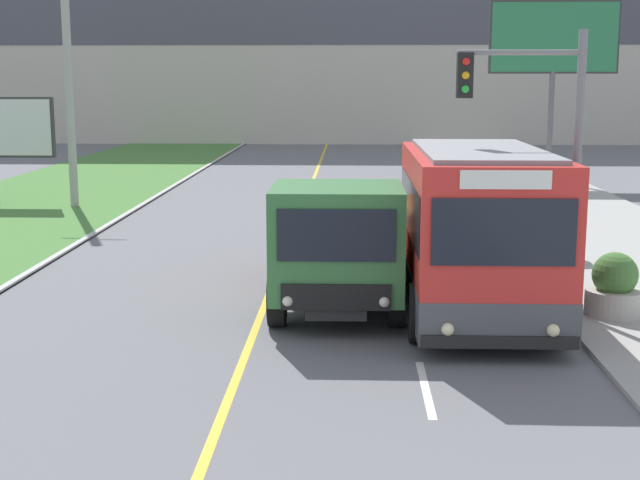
{
  "coord_description": "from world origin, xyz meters",
  "views": [
    {
      "loc": [
        1.68,
        0.27,
        4.34
      ],
      "look_at": [
        1.1,
        16.49,
        1.4
      ],
      "focal_mm": 50.0,
      "sensor_mm": 36.0,
      "label": 1
    }
  ],
  "objects": [
    {
      "name": "apartment_block_background",
      "position": [
        0.0,
        64.47,
        9.4
      ],
      "size": [
        80.0,
        8.04,
        18.79
      ],
      "color": "beige",
      "rests_on": "ground_plane"
    },
    {
      "name": "city_bus",
      "position": [
        3.96,
        16.19,
        1.58
      ],
      "size": [
        2.62,
        5.56,
        3.13
      ],
      "color": "red",
      "rests_on": "ground_plane"
    },
    {
      "name": "dump_truck",
      "position": [
        1.43,
        16.73,
        1.24
      ],
      "size": [
        2.42,
        6.68,
        2.49
      ],
      "color": "black",
      "rests_on": "ground_plane"
    },
    {
      "name": "utility_pole_far",
      "position": [
        -7.87,
        30.39,
        4.61
      ],
      "size": [
        1.8,
        0.28,
        9.11
      ],
      "color": "#9E9E99",
      "rests_on": "ground_plane"
    },
    {
      "name": "traffic_light_mast",
      "position": [
        5.05,
        16.47,
        3.34
      ],
      "size": [
        2.28,
        0.32,
        5.2
      ],
      "color": "slate",
      "rests_on": "ground_plane"
    },
    {
      "name": "billboard_large",
      "position": [
        10.01,
        38.24,
        5.78
      ],
      "size": [
        5.33,
        0.24,
        7.53
      ],
      "color": "#59595B",
      "rests_on": "ground_plane"
    },
    {
      "name": "planter_round_near",
      "position": [
        6.49,
        16.28,
        0.59
      ],
      "size": [
        1.03,
        1.03,
        1.16
      ],
      "color": "#B7B2A8",
      "rests_on": "sidewalk_right"
    },
    {
      "name": "planter_round_second",
      "position": [
        6.69,
        21.34,
        0.58
      ],
      "size": [
        1.02,
        1.02,
        1.14
      ],
      "color": "#B7B2A8",
      "rests_on": "sidewalk_right"
    },
    {
      "name": "planter_round_third",
      "position": [
        6.46,
        26.41,
        0.59
      ],
      "size": [
        0.96,
        0.96,
        1.15
      ],
      "color": "#B7B2A8",
      "rests_on": "sidewalk_right"
    },
    {
      "name": "planter_round_far",
      "position": [
        6.61,
        31.47,
        0.56
      ],
      "size": [
        0.95,
        0.95,
        1.1
      ],
      "color": "#B7B2A8",
      "rests_on": "sidewalk_right"
    }
  ]
}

